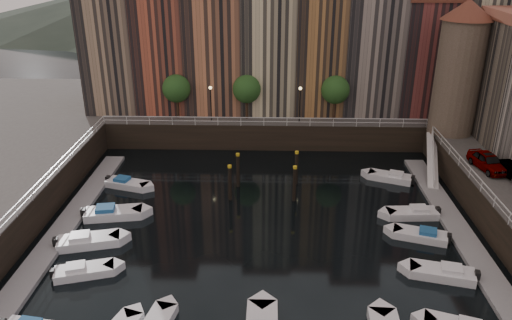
{
  "coord_description": "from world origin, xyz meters",
  "views": [
    {
      "loc": [
        0.7,
        -36.68,
        21.59
      ],
      "look_at": [
        -0.52,
        4.0,
        4.0
      ],
      "focal_mm": 35.0,
      "sensor_mm": 36.0,
      "label": 1
    }
  ],
  "objects_px": {
    "corner_tower": "(459,66)",
    "mooring_pilings": "(265,177)",
    "boat_left_1": "(83,271)",
    "gangway": "(432,157)",
    "car_a": "(488,162)",
    "boat_left_2": "(87,241)"
  },
  "relations": [
    {
      "from": "boat_left_1",
      "to": "car_a",
      "type": "bearing_deg",
      "value": 4.37
    },
    {
      "from": "boat_left_1",
      "to": "boat_left_2",
      "type": "relative_size",
      "value": 0.87
    },
    {
      "from": "boat_left_1",
      "to": "car_a",
      "type": "distance_m",
      "value": 35.06
    },
    {
      "from": "corner_tower",
      "to": "mooring_pilings",
      "type": "xyz_separation_m",
      "value": [
        -19.74,
        -8.97,
        -8.54
      ]
    },
    {
      "from": "boat_left_1",
      "to": "gangway",
      "type": "bearing_deg",
      "value": 14.58
    },
    {
      "from": "boat_left_2",
      "to": "car_a",
      "type": "height_order",
      "value": "car_a"
    },
    {
      "from": "mooring_pilings",
      "to": "boat_left_1",
      "type": "height_order",
      "value": "mooring_pilings"
    },
    {
      "from": "boat_left_1",
      "to": "mooring_pilings",
      "type": "bearing_deg",
      "value": 29.83
    },
    {
      "from": "corner_tower",
      "to": "car_a",
      "type": "bearing_deg",
      "value": -89.05
    },
    {
      "from": "gangway",
      "to": "boat_left_2",
      "type": "xyz_separation_m",
      "value": [
        -30.55,
        -13.94,
        -1.53
      ]
    },
    {
      "from": "gangway",
      "to": "car_a",
      "type": "bearing_deg",
      "value": -60.33
    },
    {
      "from": "mooring_pilings",
      "to": "car_a",
      "type": "relative_size",
      "value": 1.44
    },
    {
      "from": "corner_tower",
      "to": "boat_left_2",
      "type": "bearing_deg",
      "value": -151.13
    },
    {
      "from": "mooring_pilings",
      "to": "car_a",
      "type": "distance_m",
      "value": 20.04
    },
    {
      "from": "mooring_pilings",
      "to": "boat_left_1",
      "type": "relative_size",
      "value": 1.47
    },
    {
      "from": "boat_left_2",
      "to": "boat_left_1",
      "type": "bearing_deg",
      "value": -89.78
    },
    {
      "from": "gangway",
      "to": "mooring_pilings",
      "type": "bearing_deg",
      "value": -165.13
    },
    {
      "from": "corner_tower",
      "to": "boat_left_2",
      "type": "xyz_separation_m",
      "value": [
        -33.45,
        -18.44,
        -9.81
      ]
    },
    {
      "from": "boat_left_2",
      "to": "gangway",
      "type": "bearing_deg",
      "value": 10.16
    },
    {
      "from": "car_a",
      "to": "boat_left_2",
      "type": "bearing_deg",
      "value": -177.06
    },
    {
      "from": "gangway",
      "to": "car_a",
      "type": "distance_m",
      "value": 6.46
    },
    {
      "from": "corner_tower",
      "to": "mooring_pilings",
      "type": "distance_m",
      "value": 23.31
    }
  ]
}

